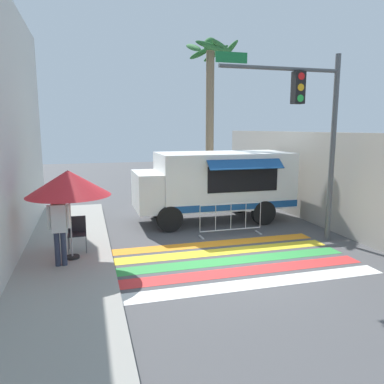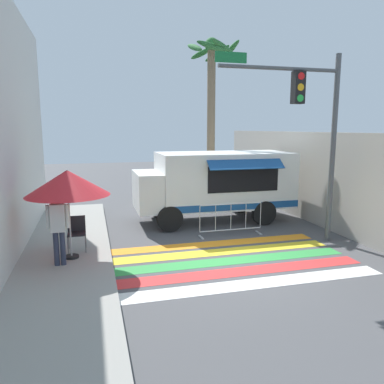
% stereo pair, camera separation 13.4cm
% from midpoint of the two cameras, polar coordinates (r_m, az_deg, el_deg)
% --- Properties ---
extents(ground_plane, '(60.00, 60.00, 0.00)m').
position_cam_midpoint_polar(ground_plane, '(10.05, 6.53, -10.51)').
color(ground_plane, '#4C4C4F').
extents(sidewalk_left, '(4.40, 16.00, 0.15)m').
position_cam_midpoint_polar(sidewalk_left, '(9.54, -25.02, -12.05)').
color(sidewalk_left, '#99968E').
rests_on(sidewalk_left, ground_plane).
extents(concrete_wall_right, '(0.20, 16.00, 3.33)m').
position_cam_midpoint_polar(concrete_wall_right, '(14.30, 18.81, 1.96)').
color(concrete_wall_right, '#A39E93').
rests_on(concrete_wall_right, ground_plane).
extents(crosswalk_painted, '(6.40, 3.60, 0.01)m').
position_cam_midpoint_polar(crosswalk_painted, '(10.10, 6.40, -10.37)').
color(crosswalk_painted, white).
rests_on(crosswalk_painted, ground_plane).
extents(food_truck, '(5.78, 2.79, 2.57)m').
position_cam_midpoint_polar(food_truck, '(13.95, 3.45, 1.56)').
color(food_truck, white).
rests_on(food_truck, ground_plane).
extents(traffic_signal_pole, '(3.86, 0.29, 5.59)m').
position_cam_midpoint_polar(traffic_signal_pole, '(11.67, 18.23, 10.70)').
color(traffic_signal_pole, '#515456').
rests_on(traffic_signal_pole, ground_plane).
extents(patio_umbrella, '(2.09, 2.09, 2.29)m').
position_cam_midpoint_polar(patio_umbrella, '(9.85, -18.06, 1.31)').
color(patio_umbrella, black).
rests_on(patio_umbrella, sidewalk_left).
extents(folding_chair, '(0.48, 0.48, 0.93)m').
position_cam_midpoint_polar(folding_chair, '(10.75, -16.84, -5.56)').
color(folding_chair, '#4C4C51').
rests_on(folding_chair, sidewalk_left).
extents(vendor_person, '(0.53, 0.24, 1.79)m').
position_cam_midpoint_polar(vendor_person, '(9.58, -19.35, -4.64)').
color(vendor_person, '#2D3347').
rests_on(vendor_person, sidewalk_left).
extents(barricade_front, '(2.12, 0.44, 1.07)m').
position_cam_midpoint_polar(barricade_front, '(12.25, 6.25, -4.20)').
color(barricade_front, '#B7BABF').
rests_on(barricade_front, ground_plane).
extents(palm_tree, '(2.13, 2.03, 7.29)m').
position_cam_midpoint_polar(palm_tree, '(16.95, 3.25, 14.73)').
color(palm_tree, '#7A664C').
rests_on(palm_tree, ground_plane).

